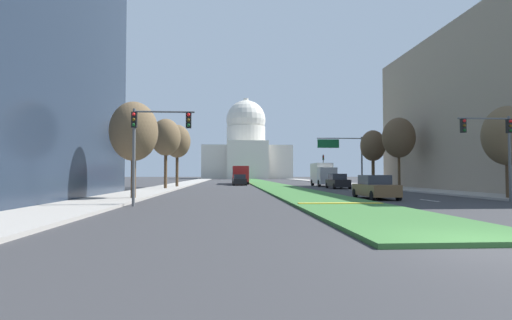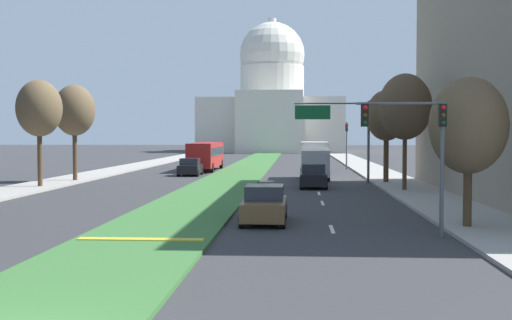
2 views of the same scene
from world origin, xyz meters
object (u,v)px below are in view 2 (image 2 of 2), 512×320
capitol_building (272,106)px  street_tree_right_near (468,126)px  sedan_midblock (313,177)px  street_tree_left_mid (39,109)px  box_truck_delivery (315,160)px  street_tree_right_mid (405,107)px  traffic_light_near_right (420,137)px  city_bus (206,154)px  traffic_light_far_right (347,139)px  street_tree_right_far (386,116)px  sedan_lead_stopped (264,205)px  overhead_guide_sign (340,124)px  street_tree_left_far (74,111)px  sedan_distant (190,167)px

capitol_building → street_tree_right_near: capitol_building is taller
street_tree_right_near → sedan_midblock: street_tree_right_near is taller
street_tree_left_mid → box_truck_delivery: bearing=27.5°
street_tree_right_mid → sedan_midblock: size_ratio=1.87×
traffic_light_near_right → box_truck_delivery: (-3.07, 31.41, -2.12)m
street_tree_right_near → city_bus: (-16.60, 41.92, -2.46)m
traffic_light_far_right → box_truck_delivery: size_ratio=0.81×
street_tree_right_far → sedan_lead_stopped: bearing=-110.1°
sedan_lead_stopped → street_tree_left_mid: bearing=134.8°
box_truck_delivery → overhead_guide_sign: bearing=-66.2°
overhead_guide_sign → sedan_lead_stopped: size_ratio=1.46×
street_tree_right_near → sedan_midblock: size_ratio=1.46×
street_tree_right_near → street_tree_right_mid: size_ratio=0.78×
street_tree_right_mid → sedan_lead_stopped: size_ratio=1.78×
traffic_light_near_right → street_tree_right_far: (2.37, 26.80, 1.49)m
street_tree_right_mid → street_tree_left_far: (-25.23, 7.60, 0.07)m
capitol_building → street_tree_left_far: 93.09m
capitol_building → sedan_midblock: (6.72, -96.79, -9.26)m
street_tree_left_far → sedan_lead_stopped: 29.08m
city_bus → street_tree_right_far: bearing=-46.2°
traffic_light_far_right → street_tree_right_near: street_tree_right_near is taller
street_tree_right_mid → street_tree_right_far: 7.14m
traffic_light_far_right → sedan_distant: bearing=-142.9°
overhead_guide_sign → street_tree_left_mid: size_ratio=0.84×
street_tree_left_far → sedan_midblock: 20.34m
overhead_guide_sign → box_truck_delivery: bearing=113.8°
street_tree_right_mid → box_truck_delivery: street_tree_right_mid is taller
street_tree_left_far → street_tree_right_far: bearing=-1.1°
capitol_building → sedan_distant: capitol_building is taller
box_truck_delivery → city_bus: box_truck_delivery is taller
capitol_building → sedan_midblock: bearing=-86.0°
city_bus → traffic_light_near_right: bearing=-72.1°
sedan_lead_stopped → box_truck_delivery: bearing=83.9°
box_truck_delivery → sedan_lead_stopped: bearing=-96.1°
capitol_building → city_bus: 75.86m
overhead_guide_sign → city_bus: (-13.03, 16.94, -2.90)m
capitol_building → street_tree_left_far: (-12.46, -92.15, -4.30)m
street_tree_left_mid → street_tree_right_mid: (25.65, -1.38, 0.01)m
traffic_light_far_right → street_tree_right_far: size_ratio=0.71×
traffic_light_near_right → street_tree_right_far: size_ratio=0.71×
sedan_midblock → city_bus: city_bus is taller
capitol_building → traffic_light_near_right: bearing=-85.2°
overhead_guide_sign → street_tree_right_mid: street_tree_right_mid is taller
sedan_distant → box_truck_delivery: size_ratio=0.65×
street_tree_right_mid → street_tree_right_near: bearing=-91.0°
traffic_light_far_right → sedan_lead_stopped: traffic_light_far_right is taller
street_tree_right_near → street_tree_right_mid: 17.53m
traffic_light_near_right → street_tree_left_mid: size_ratio=0.67×
street_tree_left_far → traffic_light_near_right: bearing=-50.4°
street_tree_left_mid → street_tree_left_far: bearing=86.1°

